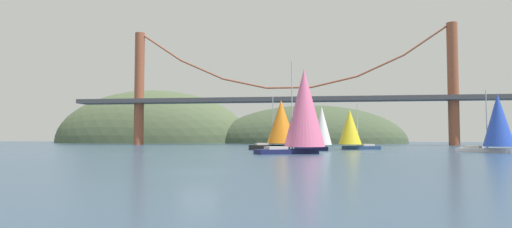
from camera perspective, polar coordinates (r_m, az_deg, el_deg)
ground_plane at (r=28.83m, az=-7.46°, el=-7.39°), size 360.00×360.00×0.00m
headland_center at (r=162.77m, az=6.89°, el=-3.74°), size 69.77×44.00×27.47m
headland_left at (r=174.35m, az=-13.28°, el=-3.63°), size 76.15×44.00×40.18m
suspension_bridge at (r=123.54m, az=4.24°, el=2.56°), size 123.30×6.00×32.98m
sailboat_white_mainsail at (r=73.35m, az=8.36°, el=-1.72°), size 6.21×3.34×7.42m
sailboat_orange_sail at (r=78.42m, az=3.16°, el=-1.19°), size 8.96×6.55×9.47m
sailboat_yellow_sail at (r=81.33m, az=12.13°, el=-1.84°), size 8.12×5.35×8.22m
sailboat_pink_spinnaker at (r=60.15m, az=6.14°, el=0.60°), size 10.40×8.29×12.34m
sailboat_blue_spinnaker at (r=72.19m, az=28.62°, el=-0.90°), size 7.99×7.59×9.16m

